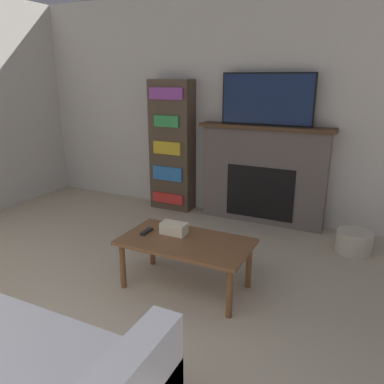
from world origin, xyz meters
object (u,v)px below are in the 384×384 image
(bookshelf, at_px, (172,146))
(storage_basket, at_px, (354,242))
(fireplace, at_px, (263,175))
(coffee_table, at_px, (186,246))
(tv, at_px, (267,99))

(bookshelf, xyz_separation_m, storage_basket, (2.32, -0.42, -0.73))
(fireplace, bearing_deg, storage_basket, -22.04)
(coffee_table, height_order, bookshelf, bookshelf)
(fireplace, xyz_separation_m, storage_basket, (1.10, -0.44, -0.48))
(coffee_table, relative_size, bookshelf, 0.63)
(tv, relative_size, coffee_table, 0.99)
(bookshelf, bearing_deg, tv, 0.13)
(tv, distance_m, storage_basket, 1.80)
(coffee_table, distance_m, storage_basket, 1.84)
(fireplace, relative_size, coffee_table, 1.48)
(tv, relative_size, storage_basket, 3.06)
(fireplace, bearing_deg, coffee_table, -94.58)
(bookshelf, distance_m, storage_basket, 2.47)
(fireplace, height_order, storage_basket, fireplace)
(tv, bearing_deg, storage_basket, -21.14)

